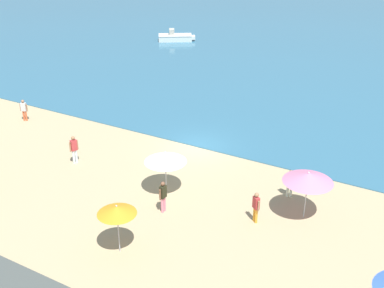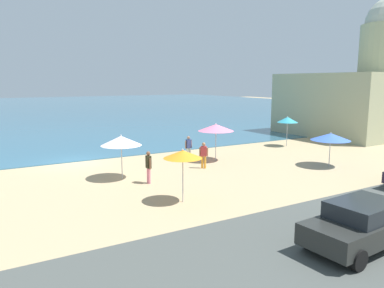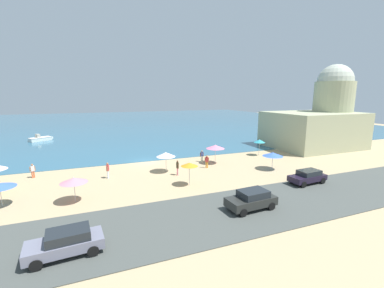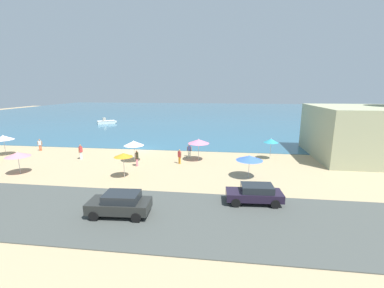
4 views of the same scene
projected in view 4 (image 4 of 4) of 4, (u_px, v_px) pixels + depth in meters
ground_plane at (140, 150)px, 35.28m from camera, size 160.00×160.00×0.00m
sea at (192, 113)px, 88.57m from camera, size 150.00×110.00×0.05m
coastal_road at (56, 209)px, 17.84m from camera, size 80.00×8.00×0.06m
beach_umbrella_0 at (3, 138)px, 31.89m from camera, size 2.34×2.34×2.60m
beach_umbrella_1 at (134, 143)px, 29.10m from camera, size 2.27×2.27×2.50m
beach_umbrella_2 at (271, 141)px, 30.13m from camera, size 1.71×1.71×2.55m
beach_umbrella_3 at (18, 154)px, 24.97m from camera, size 2.27×2.27×2.25m
beach_umbrella_5 at (199, 141)px, 29.49m from camera, size 2.46×2.46×2.59m
beach_umbrella_7 at (123, 155)px, 23.79m from camera, size 1.74×1.74×2.46m
beach_umbrella_8 at (249, 158)px, 23.89m from camera, size 2.47×2.47×2.21m
bather_0 at (40, 144)px, 34.49m from camera, size 0.54×0.34×1.62m
bather_1 at (137, 157)px, 27.63m from camera, size 0.25×0.57×1.74m
bather_2 at (189, 150)px, 31.40m from camera, size 0.57×0.24×1.61m
bather_3 at (81, 151)px, 30.34m from camera, size 0.33×0.54×1.78m
bather_4 at (180, 156)px, 28.52m from camera, size 0.47×0.40×1.65m
parked_car_0 at (120, 203)px, 16.85m from camera, size 4.12×2.15×1.54m
parked_car_3 at (255, 193)px, 18.62m from camera, size 4.10×1.96×1.39m
skiff_nearshore at (106, 122)px, 60.52m from camera, size 4.35×3.56×1.42m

